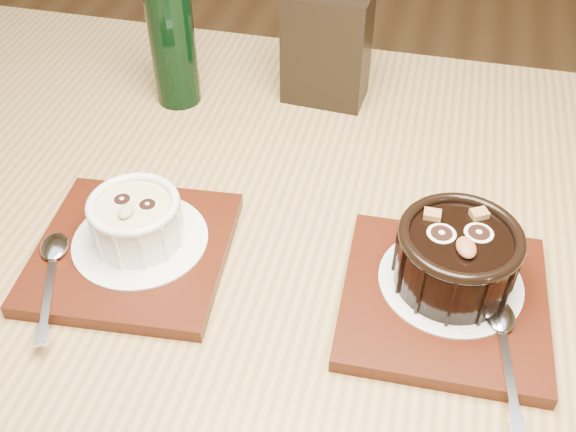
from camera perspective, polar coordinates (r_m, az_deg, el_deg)
name	(u,v)px	position (r m, az deg, el deg)	size (l,w,h in m)	color
table	(296,303)	(0.73, 0.71, -7.35)	(1.21, 0.82, 0.75)	olive
tray_left	(133,252)	(0.67, -13.00, -2.96)	(0.18, 0.18, 0.01)	#45180B
doily_left	(140,240)	(0.66, -12.39, -1.96)	(0.13, 0.13, 0.00)	white
ramekin_white	(136,219)	(0.65, -12.75, -0.23)	(0.09, 0.09, 0.05)	white
spoon_left	(51,273)	(0.65, -19.46, -4.60)	(0.03, 0.13, 0.01)	silver
tray_right	(444,301)	(0.62, 13.03, -7.00)	(0.18, 0.18, 0.01)	#45180B
doily_right	(450,281)	(0.63, 13.58, -5.37)	(0.13, 0.13, 0.00)	white
ramekin_dark	(457,255)	(0.61, 14.11, -3.20)	(0.11, 0.11, 0.06)	black
spoon_right	(505,349)	(0.59, 17.92, -10.67)	(0.03, 0.13, 0.01)	silver
condiment_stand	(327,47)	(0.84, 3.28, 14.07)	(0.10, 0.06, 0.14)	black
green_bottle	(173,42)	(0.84, -9.74, 14.29)	(0.05, 0.05, 0.20)	black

